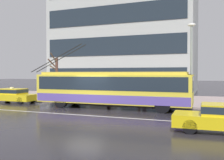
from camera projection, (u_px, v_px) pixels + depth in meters
ground_plane at (84, 112)px, 17.30m from camera, size 160.00×160.00×0.00m
sidewalk_slab at (125, 99)px, 25.77m from camera, size 80.00×10.00×0.14m
crosswalk_stripe_edge_near at (215, 117)px, 15.30m from camera, size 0.44×4.40×0.01m
lane_centre_line at (75, 115)px, 16.18m from camera, size 72.00×0.14×0.01m
trolleybus at (112, 88)px, 19.18m from camera, size 12.93×2.75×4.95m
taxi_queued_behind_bus at (13, 95)px, 22.82m from camera, size 4.37×1.83×1.39m
bus_shelter at (101, 81)px, 23.20m from camera, size 3.75×1.56×2.41m
pedestrian_at_shelter at (140, 83)px, 22.44m from camera, size 1.28×1.28×1.99m
pedestrian_approaching_curb at (109, 91)px, 21.81m from camera, size 0.40×0.40×1.72m
pedestrian_walking_past at (85, 83)px, 24.19m from camera, size 1.12×1.12×1.99m
pedestrian_waiting_by_pole at (144, 84)px, 21.28m from camera, size 1.25×1.25×1.96m
street_lamp at (191, 57)px, 19.08m from camera, size 0.60×0.32×6.25m
street_tree_bare at (56, 75)px, 26.38m from camera, size 1.06×1.08×4.59m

